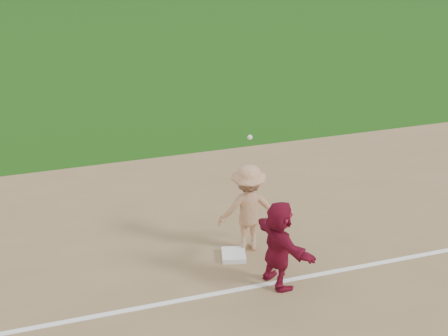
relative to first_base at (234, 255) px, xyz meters
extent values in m
plane|color=#1A490E|center=(0.19, -0.16, -0.07)|extent=(160.00, 160.00, 0.00)
cube|color=white|center=(0.19, -0.96, -0.05)|extent=(60.00, 0.10, 0.01)
cube|color=white|center=(0.00, 0.00, 0.00)|extent=(0.54, 0.54, 0.10)
imported|color=maroon|center=(0.52, -0.98, 0.80)|extent=(0.89, 1.65, 1.70)
imported|color=#9D9D9F|center=(0.36, 0.24, 0.86)|extent=(1.22, 0.75, 1.83)
sphere|color=white|center=(0.34, 0.18, 2.39)|extent=(0.09, 0.09, 0.09)
camera|label=1|loc=(-2.67, -8.58, 6.48)|focal=45.00mm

